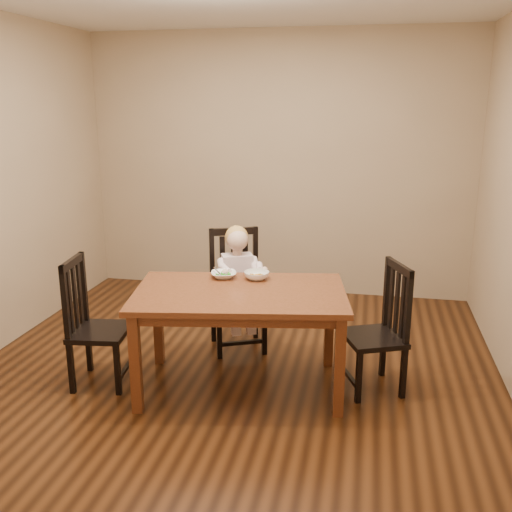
% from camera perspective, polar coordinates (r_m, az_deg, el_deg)
% --- Properties ---
extents(room, '(4.01, 4.01, 2.71)m').
position_cam_1_polar(room, '(4.06, -2.42, 5.97)').
color(room, '#48250F').
rests_on(room, ground).
extents(dining_table, '(1.59, 1.11, 0.73)m').
position_cam_1_polar(dining_table, '(3.99, -1.61, -4.66)').
color(dining_table, '#4B2811').
rests_on(dining_table, room).
extents(chair_child, '(0.55, 0.54, 0.99)m').
position_cam_1_polar(chair_child, '(4.73, -1.94, -3.61)').
color(chair_child, black).
rests_on(chair_child, room).
extents(chair_left, '(0.44, 0.45, 0.94)m').
position_cam_1_polar(chair_left, '(4.29, -15.95, -6.62)').
color(chair_left, black).
rests_on(chair_left, room).
extents(chair_right, '(0.51, 0.52, 0.93)m').
position_cam_1_polar(chair_right, '(4.13, 12.25, -7.27)').
color(chair_right, black).
rests_on(chair_right, room).
extents(toddler, '(0.46, 0.50, 0.56)m').
position_cam_1_polar(toddler, '(4.64, -1.84, -2.10)').
color(toddler, silver).
rests_on(toddler, chair_child).
extents(bowl_peas, '(0.23, 0.23, 0.05)m').
position_cam_1_polar(bowl_peas, '(4.25, -3.25, -1.89)').
color(bowl_peas, white).
rests_on(bowl_peas, dining_table).
extents(bowl_veg, '(0.19, 0.19, 0.06)m').
position_cam_1_polar(bowl_veg, '(4.20, 0.07, -1.95)').
color(bowl_veg, white).
rests_on(bowl_veg, dining_table).
extents(fork, '(0.10, 0.11, 0.05)m').
position_cam_1_polar(fork, '(4.22, -3.82, -1.69)').
color(fork, silver).
rests_on(fork, bowl_peas).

